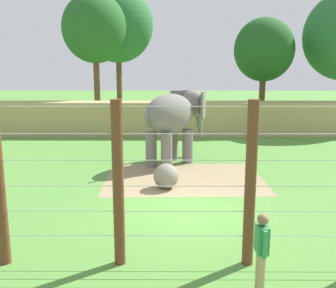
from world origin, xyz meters
The scene contains 10 objects.
ground_plane centered at (0.00, 0.00, 0.00)m, with size 120.00×120.00×0.00m, color #518938.
dirt_patch centered at (0.07, 3.64, 0.00)m, with size 6.26×4.65×0.01m, color #937F5B.
embankment_wall centered at (0.00, 13.76, 1.08)m, with size 36.00×1.80×2.16m, color tan.
elephant centered at (-0.31, 6.14, 2.19)m, with size 3.44×3.93×3.31m.
enrichment_ball centered at (-0.65, 2.33, 0.47)m, with size 0.93×0.93×0.93m, color gray.
cable_fence centered at (-0.09, -3.25, 1.89)m, with size 9.56×0.25×3.76m.
zookeeper centered at (1.29, -4.44, 0.93)m, with size 0.22×0.58×1.67m.
tree_far_left centered at (-4.59, 20.04, 7.55)m, with size 5.50×5.50×10.46m.
tree_left_of_centre centered at (-5.97, 17.78, 7.09)m, with size 4.75×4.75×9.62m.
tree_right_of_centre centered at (6.20, 17.05, 5.55)m, with size 4.28×4.28×7.83m.
Camera 1 is at (-0.49, -11.49, 4.46)m, focal length 41.62 mm.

